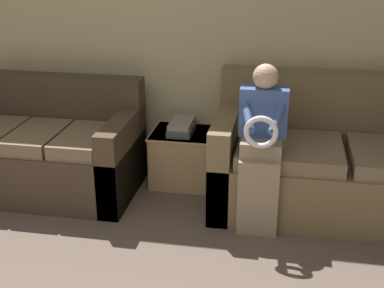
# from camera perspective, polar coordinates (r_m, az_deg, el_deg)

# --- Properties ---
(wall_back) EXTENTS (7.34, 0.06, 2.55)m
(wall_back) POSITION_cam_1_polar(r_m,az_deg,el_deg) (4.49, -3.32, 12.62)
(wall_back) COLOR #C6B789
(wall_back) RESTS_ON ground_plane
(couch_main) EXTENTS (1.93, 0.90, 0.99)m
(couch_main) POSITION_cam_1_polar(r_m,az_deg,el_deg) (4.18, 15.77, -2.23)
(couch_main) COLOR brown
(couch_main) RESTS_ON ground_plane
(couch_side) EXTENTS (1.46, 0.85, 0.88)m
(couch_side) POSITION_cam_1_polar(r_m,az_deg,el_deg) (4.49, -15.20, -0.73)
(couch_side) COLOR #473828
(couch_side) RESTS_ON ground_plane
(child_left_seated) EXTENTS (0.34, 0.38, 1.17)m
(child_left_seated) POSITION_cam_1_polar(r_m,az_deg,el_deg) (3.69, 7.43, 0.15)
(child_left_seated) COLOR gray
(child_left_seated) RESTS_ON ground_plane
(side_shelf) EXTENTS (0.52, 0.46, 0.45)m
(side_shelf) POSITION_cam_1_polar(r_m,az_deg,el_deg) (4.47, -0.93, -1.33)
(side_shelf) COLOR tan
(side_shelf) RESTS_ON ground_plane
(book_stack) EXTENTS (0.19, 0.34, 0.10)m
(book_stack) POSITION_cam_1_polar(r_m,az_deg,el_deg) (4.37, -1.12, 1.86)
(book_stack) COLOR #4C4C56
(book_stack) RESTS_ON side_shelf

